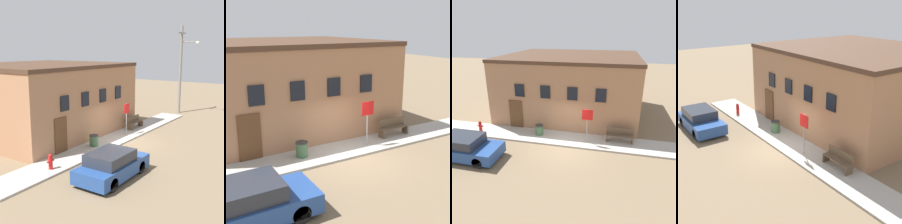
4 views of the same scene
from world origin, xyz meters
TOP-DOWN VIEW (x-y plane):
  - ground_plane at (0.00, 0.00)m, footprint 80.00×80.00m
  - sidewalk at (0.00, 1.01)m, footprint 19.87×2.03m
  - brick_building at (-0.87, 6.78)m, footprint 11.02×9.63m
  - stop_sign at (1.30, 0.83)m, footprint 0.68×0.06m
  - bench at (3.40, 1.36)m, footprint 1.71×0.44m
  - trash_bin at (-2.07, 1.17)m, footprint 0.56×0.56m
  - parked_car at (-5.37, -2.41)m, footprint 4.06×1.86m

SIDE VIEW (x-z plane):
  - ground_plane at x=0.00m, z-range 0.00..0.00m
  - sidewalk at x=0.00m, z-range 0.00..0.11m
  - trash_bin at x=-2.07m, z-range 0.11..0.82m
  - bench at x=3.40m, z-range 0.11..1.02m
  - parked_car at x=-5.37m, z-range -0.03..1.33m
  - stop_sign at x=1.30m, z-range 0.56..2.81m
  - brick_building at x=-0.87m, z-range 0.00..5.06m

